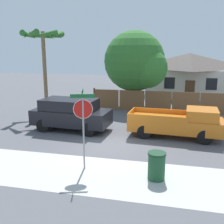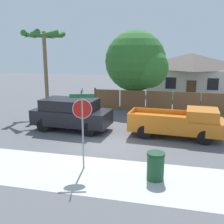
# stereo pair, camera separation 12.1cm
# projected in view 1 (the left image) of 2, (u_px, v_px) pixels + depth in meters

# --- Properties ---
(ground_plane) EXTENTS (80.00, 80.00, 0.00)m
(ground_plane) POSITION_uv_depth(u_px,v_px,m) (109.00, 143.00, 13.67)
(ground_plane) COLOR #56565B
(sidewalk_strip) EXTENTS (36.00, 3.20, 0.01)m
(sidewalk_strip) POSITION_uv_depth(u_px,v_px,m) (88.00, 174.00, 10.25)
(sidewalk_strip) COLOR beige
(sidewalk_strip) RESTS_ON ground
(wooden_fence) EXTENTS (14.87, 0.12, 1.73)m
(wooden_fence) POSITION_uv_depth(u_px,v_px,m) (186.00, 103.00, 20.30)
(wooden_fence) COLOR brown
(wooden_fence) RESTS_ON ground
(house) EXTENTS (9.25, 7.19, 4.52)m
(house) POSITION_uv_depth(u_px,v_px,m) (189.00, 74.00, 27.99)
(house) COLOR beige
(house) RESTS_ON ground
(oak_tree) EXTENTS (5.29, 5.03, 6.40)m
(oak_tree) POSITION_uv_depth(u_px,v_px,m) (137.00, 63.00, 21.68)
(oak_tree) COLOR brown
(oak_tree) RESTS_ON ground
(palm_tree) EXTENTS (3.03, 3.24, 6.19)m
(palm_tree) POSITION_uv_depth(u_px,v_px,m) (43.00, 42.00, 19.23)
(palm_tree) COLOR brown
(palm_tree) RESTS_ON ground
(red_suv) EXTENTS (4.75, 2.32, 1.90)m
(red_suv) POSITION_uv_depth(u_px,v_px,m) (71.00, 113.00, 15.78)
(red_suv) COLOR black
(red_suv) RESTS_ON ground
(orange_pickup) EXTENTS (5.15, 2.18, 1.68)m
(orange_pickup) POSITION_uv_depth(u_px,v_px,m) (179.00, 123.00, 14.44)
(orange_pickup) COLOR orange
(orange_pickup) RESTS_ON ground
(stop_sign) EXTENTS (0.93, 0.83, 3.25)m
(stop_sign) POSITION_uv_depth(u_px,v_px,m) (83.00, 116.00, 10.22)
(stop_sign) COLOR gray
(stop_sign) RESTS_ON ground
(trash_bin) EXTENTS (0.68, 0.68, 1.05)m
(trash_bin) POSITION_uv_depth(u_px,v_px,m) (156.00, 166.00, 9.70)
(trash_bin) COLOR #1E4C2D
(trash_bin) RESTS_ON ground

